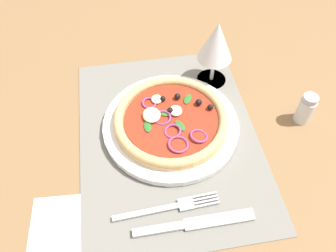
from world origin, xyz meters
The scene contains 9 objects.
ground_plane centered at (0.00, 0.00, -1.20)cm, with size 190.00×140.00×2.40cm, color olive.
placemat centered at (0.00, 0.00, 0.20)cm, with size 45.48×34.01×0.40cm, color slate.
plate centered at (-2.14, 0.81, 1.08)cm, with size 26.46×26.46×1.36cm, color white.
pizza centered at (-2.15, 0.79, 2.85)cm, with size 22.02×22.02×2.61cm.
fork centered at (14.64, -1.84, 0.62)cm, with size 2.49×18.05×0.44cm.
knife centered at (18.09, 1.36, 0.65)cm, with size 2.01×20.00×0.62cm.
wine_glass centered at (-14.06, 12.01, 10.06)cm, with size 7.20×7.20×14.90cm.
napkin centered at (15.05, -20.07, 0.18)cm, with size 11.38×10.24×0.36cm, color white.
pepper_shaker centered at (0.07, 27.13, 3.25)cm, with size 3.20×3.20×6.70cm.
Camera 1 is at (38.59, -6.59, 53.87)cm, focal length 36.66 mm.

